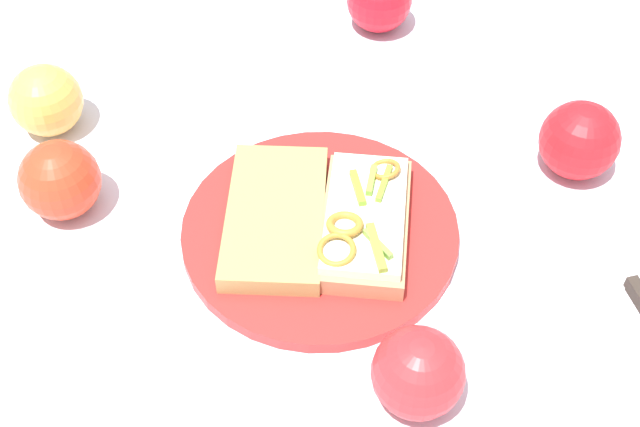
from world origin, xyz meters
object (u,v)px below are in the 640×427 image
object	(u,v)px
apple_0	(60,180)
knife	(632,289)
apple_2	(418,373)
sandwich	(364,221)
bread_slice_side	(276,216)
apple_4	(46,100)
apple_1	(580,140)
plate	(320,231)

from	to	relation	value
apple_0	knife	bearing A→B (deg)	-85.55
apple_2	sandwich	bearing A→B (deg)	27.79
apple_0	apple_2	size ratio (longest dim) A/B	1.03
bread_slice_side	apple_4	bearing A→B (deg)	-118.46
sandwich	knife	xyz separation A→B (m)	(0.00, -0.26, -0.02)
sandwich	apple_0	xyz separation A→B (m)	(-0.04, 0.30, 0.01)
apple_1	knife	xyz separation A→B (m)	(-0.15, -0.07, -0.04)
plate	apple_0	distance (m)	0.26
apple_2	apple_4	bearing A→B (deg)	63.83
plate	apple_1	xyz separation A→B (m)	(0.16, -0.23, 0.03)
plate	apple_4	size ratio (longest dim) A/B	3.45
knife	apple_2	bearing A→B (deg)	102.73
apple_1	apple_4	bearing A→B (deg)	99.06
apple_4	knife	bearing A→B (deg)	-95.60
bread_slice_side	apple_2	distance (m)	0.22
bread_slice_side	apple_0	xyz separation A→B (m)	(-0.03, 0.22, 0.02)
plate	sandwich	world-z (taller)	sandwich
apple_1	apple_2	size ratio (longest dim) A/B	1.06
apple_4	plate	bearing A→B (deg)	-102.45
apple_0	sandwich	bearing A→B (deg)	-82.71
sandwich	apple_4	bearing A→B (deg)	-109.34
apple_4	sandwich	bearing A→B (deg)	-100.16
apple_4	bread_slice_side	bearing A→B (deg)	-105.56
plate	sandwich	size ratio (longest dim) A/B	1.58
apple_0	apple_4	bearing A→B (deg)	33.98
plate	sandwich	xyz separation A→B (m)	(0.01, -0.04, 0.02)
apple_1	knife	size ratio (longest dim) A/B	0.75
bread_slice_side	apple_2	world-z (taller)	apple_2
plate	apple_2	size ratio (longest dim) A/B	3.49
apple_1	knife	bearing A→B (deg)	-156.11
apple_0	apple_4	size ratio (longest dim) A/B	1.02
plate	apple_4	bearing A→B (deg)	77.55
sandwich	knife	bearing A→B (deg)	81.91
sandwich	apple_2	bearing A→B (deg)	18.60
sandwich	knife	world-z (taller)	sandwich
apple_2	knife	distance (m)	0.24
sandwich	apple_4	xyz separation A→B (m)	(0.07, 0.37, 0.01)
plate	apple_0	bearing A→B (deg)	97.18
apple_2	apple_4	distance (m)	0.51
apple_0	apple_1	size ratio (longest dim) A/B	0.97
apple_0	knife	xyz separation A→B (m)	(0.04, -0.56, -0.03)
apple_0	plate	bearing A→B (deg)	-82.82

